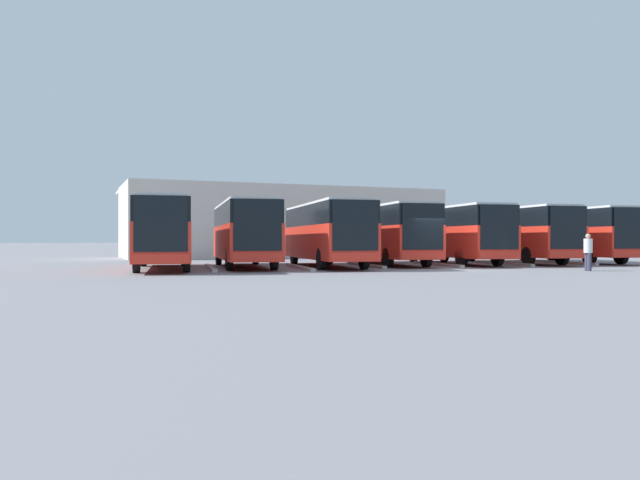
{
  "coord_description": "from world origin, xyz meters",
  "views": [
    {
      "loc": [
        17.05,
        25.76,
        1.44
      ],
      "look_at": [
        4.33,
        -5.57,
        1.43
      ],
      "focal_mm": 35.0,
      "sensor_mm": 36.0,
      "label": 1
    }
  ],
  "objects": [
    {
      "name": "bus_4",
      "position": [
        4.23,
        -4.97,
        1.87
      ],
      "size": [
        4.11,
        11.41,
        3.36
      ],
      "rotation": [
        0.0,
        0.0,
        -0.15
      ],
      "color": "red",
      "rests_on": "ground_plane"
    },
    {
      "name": "bus_5",
      "position": [
        8.46,
        -6.04,
        1.87
      ],
      "size": [
        4.11,
        11.41,
        3.36
      ],
      "rotation": [
        0.0,
        0.0,
        -0.15
      ],
      "color": "red",
      "rests_on": "ground_plane"
    },
    {
      "name": "ground_plane",
      "position": [
        0.0,
        0.0,
        0.0
      ],
      "size": [
        600.0,
        600.0,
        0.0
      ],
      "primitive_type": "plane",
      "color": "gray"
    },
    {
      "name": "bus_2",
      "position": [
        -4.23,
        -5.67,
        1.87
      ],
      "size": [
        4.11,
        11.41,
        3.36
      ],
      "rotation": [
        0.0,
        0.0,
        -0.15
      ],
      "color": "red",
      "rests_on": "ground_plane"
    },
    {
      "name": "curb_divider_0",
      "position": [
        -10.57,
        -3.47,
        0.07
      ],
      "size": [
        1.21,
        6.29,
        0.15
      ],
      "primitive_type": "cube",
      "rotation": [
        0.0,
        0.0,
        -0.15
      ],
      "color": "#B2B2AD",
      "rests_on": "ground_plane"
    },
    {
      "name": "curb_divider_3",
      "position": [
        2.11,
        -4.49,
        0.07
      ],
      "size": [
        1.21,
        6.29,
        0.15
      ],
      "primitive_type": "cube",
      "rotation": [
        0.0,
        0.0,
        -0.15
      ],
      "color": "#B2B2AD",
      "rests_on": "ground_plane"
    },
    {
      "name": "bus_6",
      "position": [
        12.69,
        -5.49,
        1.87
      ],
      "size": [
        4.11,
        11.41,
        3.36
      ],
      "rotation": [
        0.0,
        0.0,
        -0.15
      ],
      "color": "red",
      "rests_on": "ground_plane"
    },
    {
      "name": "pedestrian",
      "position": [
        -5.25,
        3.78,
        0.93
      ],
      "size": [
        0.46,
        0.46,
        1.72
      ],
      "rotation": [
        0.0,
        0.0,
        1.32
      ],
      "color": "#38384C",
      "rests_on": "ground_plane"
    },
    {
      "name": "curb_divider_1",
      "position": [
        -6.34,
        -3.71,
        0.07
      ],
      "size": [
        1.21,
        6.29,
        0.15
      ],
      "primitive_type": "cube",
      "rotation": [
        0.0,
        0.0,
        -0.15
      ],
      "color": "#B2B2AD",
      "rests_on": "ground_plane"
    },
    {
      "name": "curb_divider_2",
      "position": [
        -2.11,
        -4.02,
        0.07
      ],
      "size": [
        1.21,
        6.29,
        0.15
      ],
      "primitive_type": "cube",
      "rotation": [
        0.0,
        0.0,
        -0.15
      ],
      "color": "#B2B2AD",
      "rests_on": "ground_plane"
    },
    {
      "name": "curb_divider_4",
      "position": [
        6.34,
        -3.32,
        0.07
      ],
      "size": [
        1.21,
        6.29,
        0.15
      ],
      "primitive_type": "cube",
      "rotation": [
        0.0,
        0.0,
        -0.15
      ],
      "color": "#B2B2AD",
      "rests_on": "ground_plane"
    },
    {
      "name": "station_building",
      "position": [
        0.0,
        -24.42,
        2.92
      ],
      "size": [
        26.18,
        12.12,
        5.77
      ],
      "color": "beige",
      "rests_on": "ground_plane"
    },
    {
      "name": "bus_1",
      "position": [
        -8.45,
        -5.37,
        1.87
      ],
      "size": [
        4.11,
        11.41,
        3.36
      ],
      "rotation": [
        0.0,
        0.0,
        -0.15
      ],
      "color": "red",
      "rests_on": "ground_plane"
    },
    {
      "name": "bus_3",
      "position": [
        0.0,
        -6.15,
        1.87
      ],
      "size": [
        4.11,
        11.41,
        3.36
      ],
      "rotation": [
        0.0,
        0.0,
        -0.15
      ],
      "color": "red",
      "rests_on": "ground_plane"
    },
    {
      "name": "curb_divider_5",
      "position": [
        10.57,
        -4.39,
        0.07
      ],
      "size": [
        1.21,
        6.29,
        0.15
      ],
      "primitive_type": "cube",
      "rotation": [
        0.0,
        0.0,
        -0.15
      ],
      "color": "#B2B2AD",
      "rests_on": "ground_plane"
    },
    {
      "name": "bus_0",
      "position": [
        -12.68,
        -5.12,
        1.87
      ],
      "size": [
        4.11,
        11.41,
        3.36
      ],
      "rotation": [
        0.0,
        0.0,
        -0.15
      ],
      "color": "red",
      "rests_on": "ground_plane"
    }
  ]
}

